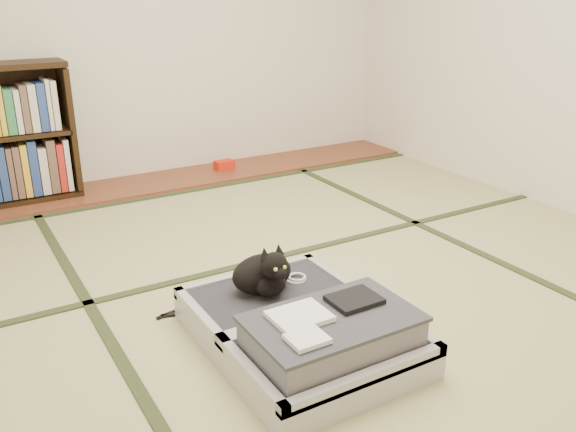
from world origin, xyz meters
TOP-DOWN VIEW (x-y plane):
  - floor at (0.00, 0.00)m, footprint 4.50×4.50m
  - wood_strip at (0.00, 2.00)m, footprint 4.00×0.50m
  - red_item at (0.46, 2.03)m, footprint 0.16×0.10m
  - tatami_borders at (0.00, 0.49)m, footprint 4.00×4.50m
  - suitcase at (-0.34, -0.45)m, footprint 0.71×0.94m
  - cat at (-0.36, -0.15)m, footprint 0.31×0.32m
  - cable_coil at (-0.18, -0.11)m, footprint 0.10×0.10m
  - hanger at (-0.57, 0.09)m, footprint 0.38×0.22m

SIDE VIEW (x-z plane):
  - floor at x=0.00m, z-range 0.00..0.00m
  - tatami_borders at x=0.00m, z-range 0.00..0.01m
  - hanger at x=-0.57m, z-range 0.00..0.01m
  - wood_strip at x=0.00m, z-range 0.00..0.02m
  - red_item at x=0.46m, z-range 0.02..0.09m
  - suitcase at x=-0.34m, z-range -0.04..0.24m
  - cable_coil at x=-0.18m, z-range 0.13..0.16m
  - cat at x=-0.36m, z-range 0.10..0.36m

